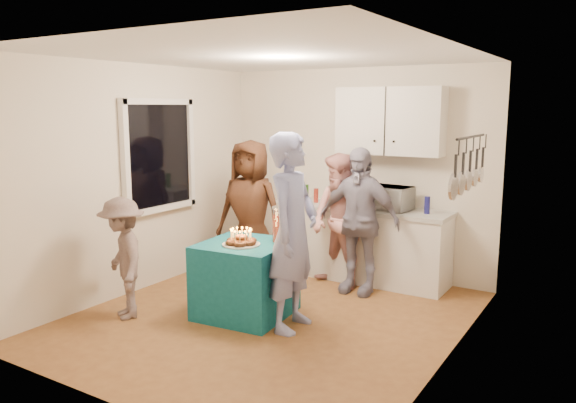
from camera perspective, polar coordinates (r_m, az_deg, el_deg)
The scene contains 19 objects.
floor at distance 5.84m, azimuth -1.84°, elevation -11.70°, with size 4.00×4.00×0.00m, color brown.
ceiling at distance 5.46m, azimuth -2.00°, elevation 14.64°, with size 4.00×4.00×0.00m, color white.
back_wall at distance 7.24m, azimuth 6.89°, elevation 3.04°, with size 3.60×3.60×0.00m, color silver.
left_wall at distance 6.66m, azimuth -14.94°, elevation 2.21°, with size 4.00×4.00×0.00m, color silver.
right_wall at distance 4.76m, azimuth 16.45°, elevation -0.73°, with size 4.00×4.00×0.00m, color silver.
window_night at distance 6.82m, azimuth -13.03°, elevation 4.57°, with size 0.04×1.00×1.20m, color black.
counter at distance 7.04m, azimuth 7.20°, elevation -4.36°, with size 2.20×0.58×0.86m, color white.
countertop at distance 6.94m, azimuth 7.28°, elevation -0.71°, with size 2.24×0.62×0.05m, color beige.
upper_cabinet at distance 6.86m, azimuth 10.30°, elevation 8.04°, with size 1.30×0.30×0.80m, color white.
pot_rack at distance 5.41m, azimuth 17.77°, elevation 3.62°, with size 0.12×1.00×0.60m, color black.
microwave at distance 6.77m, azimuth 10.25°, elevation 0.37°, with size 0.51×0.34×0.28m, color white.
party_table at distance 5.81m, azimuth -4.33°, elevation -7.85°, with size 0.85×0.85×0.76m, color #105C6D.
donut_cake at distance 5.60m, azimuth -4.79°, elevation -3.55°, with size 0.38×0.38×0.18m, color #381C0C, non-canonical shape.
punch_jar at distance 5.71m, azimuth -0.48°, elevation -2.42°, with size 0.22×0.22×0.34m, color #AC220D.
man_birthday at distance 5.32m, azimuth 0.48°, elevation -3.16°, with size 0.69×0.45×1.89m, color #8E97CF.
woman_back_left at distance 6.84m, azimuth -3.84°, elevation -0.99°, with size 0.85×0.55×1.73m, color #5D311A.
woman_back_center at distance 6.59m, azimuth 5.29°, elevation -2.02°, with size 0.77×0.60×1.59m, color #D06C70.
woman_back_right at distance 6.44m, azimuth 7.16°, elevation -1.94°, with size 0.99×0.41×1.68m, color #181038.
child_near_left at distance 5.90m, azimuth -16.43°, elevation -5.54°, with size 0.80×0.46×1.24m, color #614F4D.
Camera 1 is at (3.01, -4.53, 2.13)m, focal length 35.00 mm.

